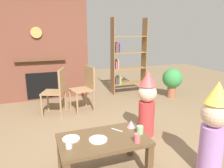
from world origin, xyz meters
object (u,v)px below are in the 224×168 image
at_px(bookshelf, 126,59).
at_px(coffee_table, 103,144).
at_px(child_with_cone_hat, 214,127).
at_px(paper_cup_near_right, 140,130).
at_px(birthday_cake_slice, 131,124).
at_px(dining_chair_middle, 86,86).
at_px(dining_chair_left, 58,89).
at_px(paper_plate_rear, 71,139).
at_px(paper_cup_near_left, 69,144).
at_px(child_in_pink, 147,102).
at_px(paper_plate_front, 98,139).
at_px(potted_plant_tall, 172,80).
at_px(paper_cup_center, 137,138).

relative_size(bookshelf, coffee_table, 1.94).
relative_size(bookshelf, child_with_cone_hat, 1.76).
bearing_deg(paper_cup_near_right, birthday_cake_slice, 98.22).
bearing_deg(dining_chair_middle, paper_cup_near_right, 81.26).
height_order(birthday_cake_slice, dining_chair_left, dining_chair_left).
distance_m(paper_plate_rear, child_with_cone_hat, 1.56).
height_order(coffee_table, paper_cup_near_left, paper_cup_near_left).
bearing_deg(birthday_cake_slice, paper_cup_near_left, -164.70).
height_order(paper_cup_near_right, child_with_cone_hat, child_with_cone_hat).
bearing_deg(child_with_cone_hat, dining_chair_middle, -51.14).
height_order(bookshelf, coffee_table, bookshelf).
bearing_deg(child_with_cone_hat, coffee_table, -0.00).
bearing_deg(child_in_pink, paper_plate_front, -1.02).
xyz_separation_m(paper_cup_near_right, potted_plant_tall, (2.01, 2.20, -0.05)).
bearing_deg(paper_cup_near_left, paper_plate_rear, 73.84).
height_order(coffee_table, child_with_cone_hat, child_with_cone_hat).
xyz_separation_m(child_with_cone_hat, dining_chair_middle, (-0.85, 2.46, -0.06)).
distance_m(paper_cup_center, paper_plate_front, 0.42).
xyz_separation_m(paper_cup_center, potted_plant_tall, (2.13, 2.37, -0.05)).
relative_size(child_with_cone_hat, dining_chair_left, 1.20).
relative_size(paper_cup_center, potted_plant_tall, 0.14).
bearing_deg(birthday_cake_slice, paper_cup_center, -104.99).
distance_m(coffee_table, paper_plate_front, 0.11).
bearing_deg(paper_plate_front, child_with_cone_hat, -17.89).
relative_size(child_with_cone_hat, dining_chair_middle, 1.20).
xyz_separation_m(bookshelf, dining_chair_left, (-1.82, -0.91, -0.37)).
bearing_deg(paper_plate_front, bookshelf, 61.25).
relative_size(bookshelf, paper_plate_front, 9.56).
xyz_separation_m(dining_chair_left, dining_chair_middle, (0.56, 0.05, 0.00)).
bearing_deg(dining_chair_middle, child_with_cone_hat, 96.32).
distance_m(paper_plate_front, child_in_pink, 1.19).
bearing_deg(bookshelf, child_with_cone_hat, -97.16).
bearing_deg(birthday_cake_slice, coffee_table, -160.67).
distance_m(paper_cup_near_left, child_in_pink, 1.49).
relative_size(paper_cup_center, child_in_pink, 0.10).
bearing_deg(dining_chair_middle, paper_plate_front, 67.80).
xyz_separation_m(coffee_table, child_with_cone_hat, (1.13, -0.41, 0.21)).
height_order(paper_cup_near_right, child_in_pink, child_in_pink).
height_order(paper_plate_rear, potted_plant_tall, potted_plant_tall).
distance_m(paper_cup_near_left, potted_plant_tall, 3.60).
bearing_deg(paper_plate_front, birthday_cake_slice, 19.19).
bearing_deg(paper_plate_rear, potted_plant_tall, 36.66).
bearing_deg(potted_plant_tall, child_in_pink, -135.59).
bearing_deg(paper_plate_front, potted_plant_tall, 41.07).
distance_m(paper_cup_center, child_with_cone_hat, 0.85).
bearing_deg(coffee_table, paper_cup_center, -34.87).
relative_size(coffee_table, paper_plate_rear, 5.23).
xyz_separation_m(coffee_table, paper_cup_near_right, (0.43, -0.04, 0.12)).
bearing_deg(dining_chair_middle, bookshelf, -158.30).
xyz_separation_m(paper_plate_rear, child_with_cone_hat, (1.47, -0.50, 0.12)).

